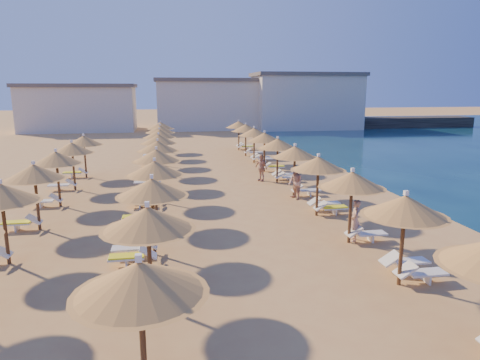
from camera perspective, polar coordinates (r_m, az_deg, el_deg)
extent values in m
plane|color=tan|center=(18.09, -0.88, -6.77)|extent=(220.00, 220.00, 0.00)
cube|color=black|center=(69.23, 17.89, 7.29)|extent=(30.04, 4.27, 1.50)
cube|color=silver|center=(64.82, -20.59, 8.82)|extent=(15.00, 8.00, 6.00)
cube|color=#59514C|center=(64.76, -20.80, 11.68)|extent=(15.60, 8.48, 0.50)
cube|color=silver|center=(63.96, -4.12, 9.87)|extent=(15.00, 8.00, 6.80)
cube|color=#59514C|center=(63.92, -4.17, 13.14)|extent=(15.60, 8.48, 0.50)
cube|color=silver|center=(64.75, 8.76, 10.14)|extent=(15.00, 8.00, 7.60)
cube|color=#59514C|center=(64.75, 8.88, 13.73)|extent=(15.60, 8.48, 0.50)
cylinder|color=brown|center=(13.80, 20.75, -8.33)|extent=(0.12, 0.12, 2.43)
cone|color=#AC6B31|center=(13.43, 21.16, -3.20)|extent=(2.36, 2.36, 0.62)
cone|color=#AC6B31|center=(13.49, 21.08, -4.23)|extent=(2.55, 2.55, 0.12)
cube|color=white|center=(13.34, 21.28, -1.62)|extent=(0.12, 0.12, 0.14)
cylinder|color=brown|center=(16.91, 14.49, -4.20)|extent=(0.12, 0.12, 2.43)
cone|color=#AC6B31|center=(16.60, 14.73, 0.04)|extent=(2.36, 2.36, 0.62)
cone|color=#AC6B31|center=(16.65, 14.68, -0.81)|extent=(2.55, 2.55, 0.12)
cube|color=white|center=(16.53, 14.80, 1.33)|extent=(0.12, 0.12, 0.14)
cylinder|color=brown|center=(20.21, 10.27, -1.35)|extent=(0.12, 0.12, 2.43)
cone|color=#AC6B31|center=(19.95, 10.40, 2.22)|extent=(2.36, 2.36, 0.62)
cone|color=#AC6B31|center=(20.00, 10.38, 1.51)|extent=(2.55, 2.55, 0.12)
cube|color=white|center=(19.89, 10.45, 3.30)|extent=(0.12, 0.12, 0.14)
cylinder|color=brown|center=(23.62, 7.25, 0.69)|extent=(0.12, 0.12, 2.43)
cone|color=#AC6B31|center=(23.40, 7.33, 3.75)|extent=(2.36, 2.36, 0.62)
cone|color=#AC6B31|center=(23.44, 7.32, 3.15)|extent=(2.55, 2.55, 0.12)
cube|color=white|center=(23.35, 7.36, 4.68)|extent=(0.12, 0.12, 0.14)
cylinder|color=brown|center=(27.10, 5.00, 2.21)|extent=(0.12, 0.12, 2.43)
cone|color=#AC6B31|center=(26.91, 5.05, 4.89)|extent=(2.36, 2.36, 0.62)
cone|color=#AC6B31|center=(26.95, 5.04, 4.36)|extent=(2.55, 2.55, 0.12)
cube|color=white|center=(26.87, 5.07, 5.69)|extent=(0.12, 0.12, 0.14)
cylinder|color=brown|center=(30.64, 3.27, 3.38)|extent=(0.12, 0.12, 2.43)
cone|color=#AC6B31|center=(30.47, 3.29, 5.75)|extent=(2.36, 2.36, 0.62)
cone|color=#AC6B31|center=(30.50, 3.29, 5.28)|extent=(2.55, 2.55, 0.12)
cube|color=white|center=(30.43, 3.30, 6.47)|extent=(0.12, 0.12, 0.14)
cylinder|color=brown|center=(34.20, 1.89, 4.30)|extent=(0.12, 0.12, 2.43)
cone|color=#AC6B31|center=(34.05, 1.90, 6.43)|extent=(2.36, 2.36, 0.62)
cone|color=#AC6B31|center=(34.08, 1.90, 6.01)|extent=(2.55, 2.55, 0.12)
cube|color=white|center=(34.01, 1.91, 7.07)|extent=(0.12, 0.12, 0.14)
cylinder|color=brown|center=(37.79, 0.77, 5.05)|extent=(0.12, 0.12, 2.43)
cone|color=#AC6B31|center=(37.65, 0.77, 6.98)|extent=(2.36, 2.36, 0.62)
cone|color=#AC6B31|center=(37.67, 0.77, 6.60)|extent=(2.55, 2.55, 0.12)
cube|color=white|center=(37.62, 0.77, 7.56)|extent=(0.12, 0.12, 0.14)
cylinder|color=brown|center=(41.39, -0.16, 5.67)|extent=(0.12, 0.12, 2.43)
cone|color=#AC6B31|center=(41.27, -0.16, 7.43)|extent=(2.36, 2.36, 0.62)
cone|color=#AC6B31|center=(41.29, -0.16, 7.08)|extent=(2.55, 2.55, 0.12)
cube|color=white|center=(41.24, -0.16, 7.96)|extent=(0.12, 0.12, 0.14)
cylinder|color=brown|center=(8.75, -12.83, -20.19)|extent=(0.12, 0.12, 2.43)
cone|color=#AC6B31|center=(8.15, -13.25, -12.56)|extent=(2.36, 2.36, 0.62)
cone|color=#AC6B31|center=(8.25, -13.17, -14.14)|extent=(2.55, 2.55, 0.12)
cube|color=white|center=(8.00, -13.39, -10.07)|extent=(0.12, 0.12, 0.14)
cylinder|color=brown|center=(12.03, -11.93, -10.83)|extent=(0.12, 0.12, 2.43)
cone|color=#AC6B31|center=(11.60, -12.21, -5.00)|extent=(2.36, 2.36, 0.62)
cone|color=#AC6B31|center=(11.67, -12.15, -6.18)|extent=(2.55, 2.55, 0.12)
cube|color=white|center=(11.49, -12.29, -3.18)|extent=(0.12, 0.12, 0.14)
cylinder|color=brown|center=(15.49, -11.45, -5.55)|extent=(0.12, 0.12, 2.43)
cone|color=#AC6B31|center=(15.16, -11.66, -0.94)|extent=(2.36, 2.36, 0.62)
cone|color=#AC6B31|center=(15.22, -11.62, -1.86)|extent=(2.55, 2.55, 0.12)
cube|color=white|center=(15.08, -11.72, 0.47)|extent=(0.12, 0.12, 0.14)
cylinder|color=brown|center=(19.04, -11.16, -2.22)|extent=(0.12, 0.12, 2.43)
cone|color=#AC6B31|center=(18.77, -11.32, 1.56)|extent=(2.36, 2.36, 0.62)
cone|color=#AC6B31|center=(18.81, -11.29, 0.81)|extent=(2.55, 2.55, 0.12)
cube|color=white|center=(18.70, -11.36, 2.71)|extent=(0.12, 0.12, 0.14)
cylinder|color=brown|center=(22.63, -10.96, 0.06)|extent=(0.12, 0.12, 2.43)
cone|color=#AC6B31|center=(22.40, -11.09, 3.26)|extent=(2.36, 2.36, 0.62)
cone|color=#AC6B31|center=(22.44, -11.06, 2.62)|extent=(2.55, 2.55, 0.12)
cube|color=white|center=(22.35, -11.13, 4.22)|extent=(0.12, 0.12, 0.14)
cylinder|color=brown|center=(26.24, -10.81, 1.71)|extent=(0.12, 0.12, 2.43)
cone|color=#AC6B31|center=(26.05, -10.92, 4.48)|extent=(2.36, 2.36, 0.62)
cone|color=#AC6B31|center=(26.08, -10.90, 3.93)|extent=(2.55, 2.55, 0.12)
cube|color=white|center=(26.00, -10.95, 5.31)|extent=(0.12, 0.12, 0.14)
cylinder|color=brown|center=(29.88, -10.70, 2.97)|extent=(0.12, 0.12, 2.43)
cone|color=#AC6B31|center=(29.71, -10.80, 5.40)|extent=(2.36, 2.36, 0.62)
cone|color=#AC6B31|center=(29.74, -10.78, 4.92)|extent=(2.55, 2.55, 0.12)
cube|color=white|center=(29.67, -10.82, 6.13)|extent=(0.12, 0.12, 0.14)
cylinder|color=brown|center=(33.52, -10.61, 3.95)|extent=(0.12, 0.12, 2.43)
cone|color=#AC6B31|center=(33.37, -10.70, 6.12)|extent=(2.36, 2.36, 0.62)
cone|color=#AC6B31|center=(33.40, -10.68, 5.69)|extent=(2.55, 2.55, 0.12)
cube|color=white|center=(33.33, -10.72, 6.77)|extent=(0.12, 0.12, 0.14)
cylinder|color=brown|center=(37.17, -10.54, 4.73)|extent=(0.12, 0.12, 2.43)
cone|color=#AC6B31|center=(37.04, -10.62, 6.69)|extent=(2.36, 2.36, 0.62)
cone|color=#AC6B31|center=(37.06, -10.60, 6.31)|extent=(2.55, 2.55, 0.12)
cube|color=white|center=(37.00, -10.64, 7.28)|extent=(0.12, 0.12, 0.14)
cylinder|color=brown|center=(40.83, -10.48, 5.38)|extent=(0.12, 0.12, 2.43)
cone|color=#AC6B31|center=(40.71, -10.55, 7.16)|extent=(2.36, 2.36, 0.62)
cone|color=#AC6B31|center=(40.73, -10.54, 6.81)|extent=(2.55, 2.55, 0.12)
cube|color=white|center=(40.68, -10.57, 7.70)|extent=(0.12, 0.12, 0.14)
cylinder|color=brown|center=(16.42, -28.81, -5.84)|extent=(0.12, 0.12, 2.43)
cone|color=#AC6B31|center=(16.10, -29.27, -1.50)|extent=(2.36, 2.36, 0.62)
cone|color=#AC6B31|center=(16.16, -29.18, -2.36)|extent=(2.55, 2.55, 0.12)
cube|color=white|center=(16.03, -29.41, -0.17)|extent=(0.12, 0.12, 0.14)
cylinder|color=brown|center=(19.80, -25.42, -2.63)|extent=(0.12, 0.12, 2.43)
cone|color=#AC6B31|center=(19.54, -25.76, 1.00)|extent=(2.36, 2.36, 0.62)
cone|color=#AC6B31|center=(19.58, -25.69, 0.28)|extent=(2.55, 2.55, 0.12)
cube|color=white|center=(19.48, -25.86, 2.10)|extent=(0.12, 0.12, 0.14)
cylinder|color=brown|center=(23.27, -23.04, -0.36)|extent=(0.12, 0.12, 2.43)
cone|color=#AC6B31|center=(23.05, -23.30, 2.74)|extent=(2.36, 2.36, 0.62)
cone|color=#AC6B31|center=(23.09, -23.25, 2.12)|extent=(2.55, 2.55, 0.12)
cube|color=white|center=(23.00, -23.38, 3.67)|extent=(0.12, 0.12, 0.14)
cylinder|color=brown|center=(26.80, -21.29, 1.31)|extent=(0.12, 0.12, 2.43)
cone|color=#AC6B31|center=(26.61, -21.50, 4.01)|extent=(2.36, 2.36, 0.62)
cone|color=#AC6B31|center=(26.64, -21.46, 3.48)|extent=(2.55, 2.55, 0.12)
cube|color=white|center=(26.56, -21.56, 4.82)|extent=(0.12, 0.12, 0.14)
cylinder|color=brown|center=(30.37, -19.94, 2.59)|extent=(0.12, 0.12, 2.43)
cone|color=#AC6B31|center=(30.20, -20.12, 4.98)|extent=(2.36, 2.36, 0.62)
cone|color=#AC6B31|center=(30.23, -20.08, 4.51)|extent=(2.55, 2.55, 0.12)
cube|color=white|center=(30.16, -20.17, 5.70)|extent=(0.12, 0.12, 0.14)
cube|color=white|center=(14.58, 23.60, -11.24)|extent=(1.19, 0.54, 0.06)
cube|color=white|center=(14.65, 23.55, -11.82)|extent=(0.06, 0.49, 0.32)
cube|color=white|center=(14.17, 21.19, -11.12)|extent=(0.58, 0.54, 0.40)
cube|color=white|center=(15.28, 21.75, -10.02)|extent=(1.19, 0.54, 0.06)
cube|color=white|center=(15.34, 21.70, -10.57)|extent=(0.06, 0.49, 0.32)
cube|color=white|center=(14.88, 19.41, -9.85)|extent=(0.58, 0.54, 0.40)
cube|color=white|center=(12.48, -16.02, -14.71)|extent=(1.19, 0.54, 0.06)
cube|color=white|center=(12.55, -15.97, -15.36)|extent=(0.06, 0.49, 0.32)
cube|color=white|center=(12.35, -12.67, -14.08)|extent=(0.58, 0.54, 0.40)
cube|color=white|center=(17.55, 17.04, -6.81)|extent=(1.19, 0.54, 0.06)
cube|color=white|center=(17.60, 17.01, -7.31)|extent=(0.06, 0.49, 0.32)
cube|color=white|center=(17.20, 14.94, -6.58)|extent=(0.58, 0.54, 0.40)
cube|color=white|center=(15.84, -14.61, -8.74)|extent=(1.19, 0.54, 0.06)
cube|color=white|center=(15.90, -14.58, -9.28)|extent=(0.06, 0.49, 0.32)
cube|color=white|center=(15.74, -12.03, -8.20)|extent=(0.58, 0.54, 0.40)
cube|color=white|center=(15.00, -14.89, -9.95)|extent=(1.19, 0.54, 0.06)
cube|color=white|center=(15.06, -14.86, -10.51)|extent=(0.06, 0.49, 0.32)
cube|color=white|center=(14.90, -12.16, -9.39)|extent=(0.58, 0.54, 0.40)
cube|color=#F9F81A|center=(14.98, -14.90, -9.75)|extent=(1.14, 0.50, 0.05)
cube|color=white|center=(20.75, 12.52, -3.65)|extent=(1.19, 0.54, 0.06)
cube|color=white|center=(20.79, 12.50, -4.08)|extent=(0.06, 0.49, 0.32)
cube|color=white|center=(20.46, 10.68, -3.39)|extent=(0.58, 0.54, 0.40)
cube|color=#F9F81A|center=(20.73, 12.53, -3.51)|extent=(1.14, 0.50, 0.05)
cube|color=white|center=(21.55, 11.62, -3.02)|extent=(1.19, 0.54, 0.06)
cube|color=white|center=(21.59, 11.61, -3.43)|extent=(0.06, 0.49, 0.32)
cube|color=white|center=(21.27, 9.85, -2.76)|extent=(0.58, 0.54, 0.40)
cube|color=white|center=(19.32, -13.73, -4.88)|extent=(1.19, 0.54, 0.06)
cube|color=white|center=(19.37, -13.70, -5.34)|extent=(0.06, 0.49, 0.32)
cube|color=white|center=(19.24, -11.63, -4.42)|extent=(0.58, 0.54, 0.40)
cube|color=#F9F81A|center=(19.31, -13.74, -4.73)|extent=(1.14, 0.50, 0.05)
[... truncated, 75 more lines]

